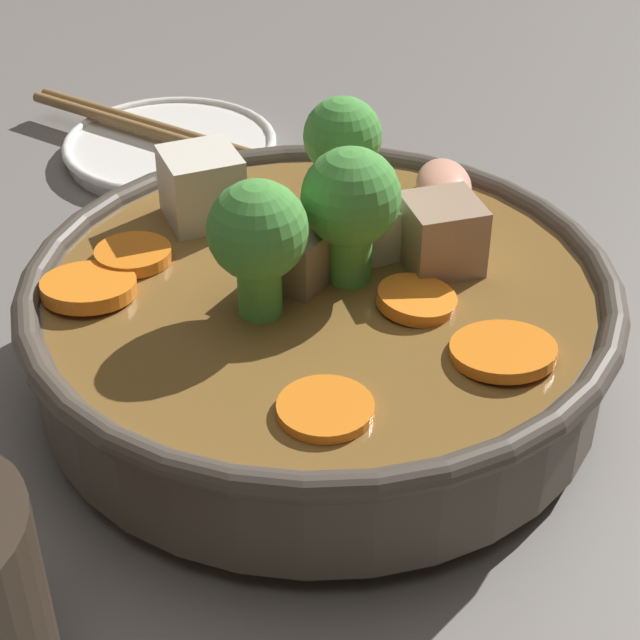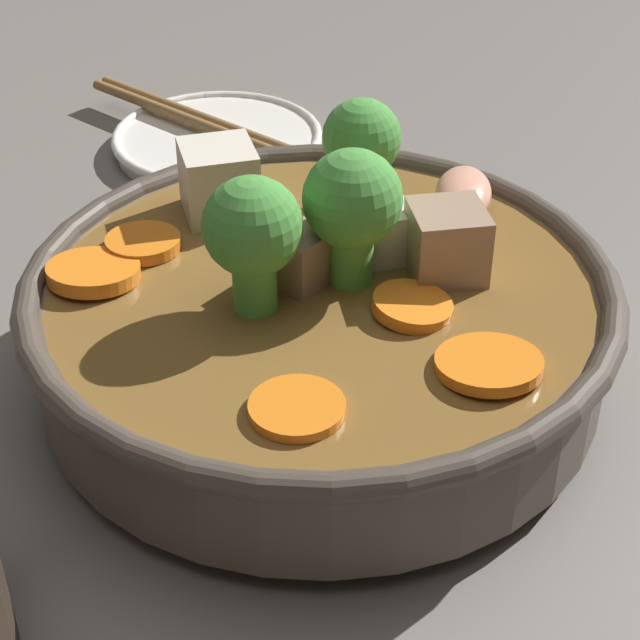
# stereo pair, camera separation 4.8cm
# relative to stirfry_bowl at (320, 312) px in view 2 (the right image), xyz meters

# --- Properties ---
(ground_plane) EXTENTS (3.00, 3.00, 0.00)m
(ground_plane) POSITION_rel_stirfry_bowl_xyz_m (-0.00, -0.00, -0.04)
(ground_plane) COLOR slate
(stirfry_bowl) EXTENTS (0.27, 0.27, 0.12)m
(stirfry_bowl) POSITION_rel_stirfry_bowl_xyz_m (0.00, 0.00, 0.00)
(stirfry_bowl) COLOR #51473D
(stirfry_bowl) RESTS_ON ground_plane
(side_saucer) EXTENTS (0.14, 0.14, 0.01)m
(side_saucer) POSITION_rel_stirfry_bowl_xyz_m (0.21, 0.15, -0.03)
(side_saucer) COLOR white
(side_saucer) RESTS_ON ground_plane
(chopsticks_pair) EXTENTS (0.09, 0.22, 0.01)m
(chopsticks_pair) POSITION_rel_stirfry_bowl_xyz_m (0.21, 0.15, -0.03)
(chopsticks_pair) COLOR olive
(chopsticks_pair) RESTS_ON side_saucer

